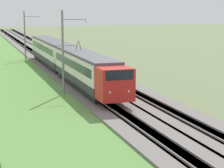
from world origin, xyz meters
TOP-DOWN VIEW (x-y plane):
  - ballast_main at (50.00, 0.00)m, footprint 240.00×4.40m
  - ballast_adjacent at (50.00, -4.09)m, footprint 240.00×4.40m
  - track_main at (50.00, 0.00)m, footprint 240.00×1.57m
  - track_adjacent at (50.00, -4.09)m, footprint 240.00×1.57m
  - grass_verge at (50.00, 5.30)m, footprint 240.00×10.03m
  - passenger_train at (49.72, 0.00)m, footprint 41.53×3.02m
  - catenary_mast_mid at (37.99, 2.73)m, footprint 0.22×2.56m
  - catenary_mast_far at (69.16, 2.72)m, footprint 0.22×2.56m

SIDE VIEW (x-z plane):
  - grass_verge at x=50.00m, z-range 0.00..0.12m
  - ballast_main at x=50.00m, z-range 0.00..0.30m
  - ballast_adjacent at x=50.00m, z-range 0.00..0.30m
  - track_main at x=50.00m, z-range -0.07..0.38m
  - track_adjacent at x=50.00m, z-range -0.07..0.38m
  - passenger_train at x=49.72m, z-range -0.15..4.98m
  - catenary_mast_far at x=69.16m, z-range 0.14..8.33m
  - catenary_mast_mid at x=37.99m, z-range 0.14..8.69m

